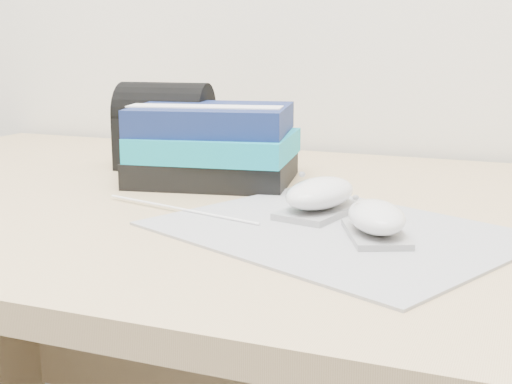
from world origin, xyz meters
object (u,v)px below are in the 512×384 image
at_px(desk, 339,363).
at_px(mouse_front, 376,220).
at_px(pouch, 165,127).
at_px(mouse_rear, 320,196).
at_px(book_stack, 214,144).

relative_size(desk, mouse_front, 13.92).
distance_m(mouse_front, pouch, 0.49).
distance_m(mouse_rear, mouse_front, 0.11).
relative_size(mouse_front, book_stack, 0.46).
bearing_deg(book_stack, pouch, 148.54).
distance_m(mouse_rear, book_stack, 0.24).
bearing_deg(mouse_front, mouse_rear, 138.35).
bearing_deg(mouse_rear, desk, 90.54).
height_order(desk, mouse_rear, mouse_rear).
xyz_separation_m(mouse_rear, book_stack, (-0.20, 0.14, 0.03)).
relative_size(desk, book_stack, 6.39).
bearing_deg(desk, pouch, 162.97).
bearing_deg(desk, book_stack, 172.84).
bearing_deg(pouch, mouse_front, -35.27).
relative_size(mouse_front, pouch, 0.75).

